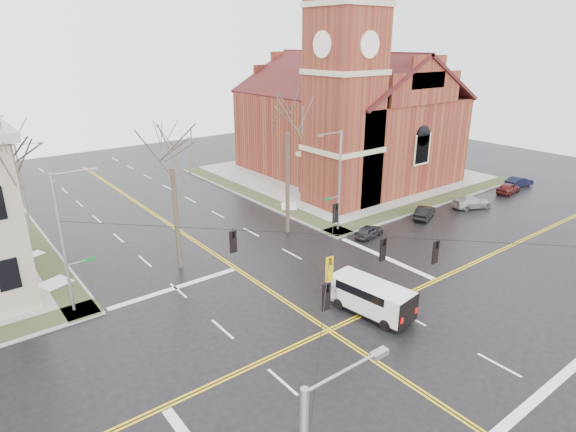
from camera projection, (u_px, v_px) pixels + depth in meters
ground at (329, 330)px, 28.79m from camera, size 120.00×120.00×0.00m
sidewalks at (329, 329)px, 28.76m from camera, size 80.00×80.00×0.17m
road_markings at (329, 330)px, 28.78m from camera, size 100.00×100.00×0.01m
church at (345, 110)px, 58.55m from camera, size 24.28×27.48×27.50m
signal_pole_ne at (338, 179)px, 42.14m from camera, size 2.75×0.22×9.00m
signal_pole_nw at (65, 240)px, 29.16m from camera, size 2.75×0.22×9.00m
span_wires at (332, 234)px, 26.66m from camera, size 23.02×23.02×0.03m
traffic_signals at (340, 251)px, 26.42m from camera, size 8.21×8.26×1.30m
streetlight_north_a at (24, 185)px, 41.98m from camera, size 2.30×0.20×8.00m
cargo_van at (368, 295)px, 30.32m from camera, size 2.86×5.72×2.08m
parked_car_a at (369, 231)px, 42.32m from camera, size 3.36×1.80×1.09m
parked_car_b at (425, 212)px, 46.80m from camera, size 3.94×2.65×1.23m
parked_car_c at (472, 202)px, 49.71m from camera, size 4.60×3.06×1.24m
parked_car_d at (508, 188)px, 54.47m from camera, size 3.77×1.78×1.25m
parked_car_e at (519, 182)px, 57.04m from camera, size 3.84×1.89×1.21m
tree_nw_far at (11, 168)px, 28.05m from camera, size 4.00×4.00×12.93m
tree_nw_near at (171, 161)px, 33.86m from camera, size 4.00×4.00×11.48m
tree_ne at (288, 125)px, 39.90m from camera, size 4.00×4.00×13.47m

